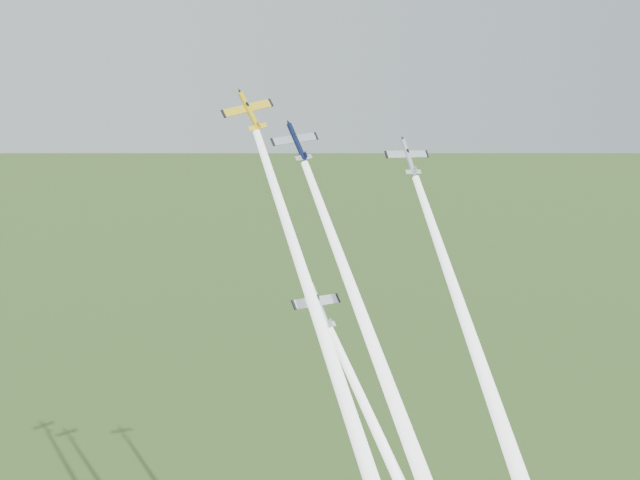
{
  "coord_description": "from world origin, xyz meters",
  "views": [
    {
      "loc": [
        -29.1,
        -101.34,
        114.52
      ],
      "look_at": [
        0.0,
        -6.0,
        92.0
      ],
      "focal_mm": 45.0,
      "sensor_mm": 36.0,
      "label": 1
    }
  ],
  "objects_px": {
    "plane_navy": "(297,141)",
    "plane_silver_right": "(408,157)",
    "plane_yellow": "(249,111)",
    "plane_silver_low": "(319,305)"
  },
  "relations": [
    {
      "from": "plane_navy",
      "to": "plane_silver_low",
      "type": "xyz_separation_m",
      "value": [
        -0.28,
        -10.79,
        -18.86
      ]
    },
    {
      "from": "plane_navy",
      "to": "plane_silver_low",
      "type": "bearing_deg",
      "value": -106.83
    },
    {
      "from": "plane_navy",
      "to": "plane_silver_low",
      "type": "relative_size",
      "value": 0.91
    },
    {
      "from": "plane_silver_right",
      "to": "plane_silver_low",
      "type": "xyz_separation_m",
      "value": [
        -15.91,
        -10.56,
        -16.38
      ]
    },
    {
      "from": "plane_yellow",
      "to": "plane_navy",
      "type": "bearing_deg",
      "value": -31.94
    },
    {
      "from": "plane_yellow",
      "to": "plane_navy",
      "type": "relative_size",
      "value": 1.04
    },
    {
      "from": "plane_yellow",
      "to": "plane_navy",
      "type": "distance_m",
      "value": 7.22
    },
    {
      "from": "plane_yellow",
      "to": "plane_silver_right",
      "type": "height_order",
      "value": "plane_yellow"
    },
    {
      "from": "plane_yellow",
      "to": "plane_silver_right",
      "type": "relative_size",
      "value": 1.07
    },
    {
      "from": "plane_navy",
      "to": "plane_silver_right",
      "type": "xyz_separation_m",
      "value": [
        15.63,
        -0.23,
        -2.48
      ]
    }
  ]
}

